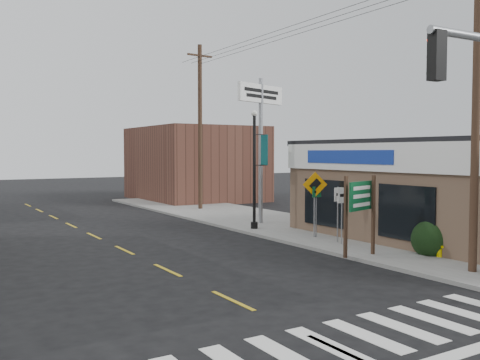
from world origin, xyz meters
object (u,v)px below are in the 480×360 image
guide_sign (361,204)px  fire_hydrant (440,247)px  lamp_post (255,160)px  utility_pole_far (200,125)px  utility_pole_near (476,112)px  dance_center_sign (261,115)px

guide_sign → fire_hydrant: size_ratio=4.25×
fire_hydrant → lamp_post: 9.56m
guide_sign → utility_pole_far: 17.16m
utility_pole_far → guide_sign: bearing=-103.7°
guide_sign → lamp_post: bearing=67.6°
lamp_post → utility_pole_near: (0.63, -10.94, 1.55)m
dance_center_sign → guide_sign: bearing=-120.9°
guide_sign → utility_pole_near: (1.20, -3.48, 2.94)m
lamp_post → utility_pole_near: 11.07m
guide_sign → dance_center_sign: 9.87m
guide_sign → utility_pole_far: size_ratio=0.27×
fire_hydrant → utility_pole_near: utility_pole_near is taller
guide_sign → dance_center_sign: dance_center_sign is taller
lamp_post → dance_center_sign: bearing=25.7°
guide_sign → fire_hydrant: (2.20, -1.52, -1.44)m
utility_pole_near → utility_pole_far: 20.15m
dance_center_sign → utility_pole_far: 7.66m
dance_center_sign → utility_pole_near: 12.51m
guide_sign → lamp_post: size_ratio=0.50×
utility_pole_near → guide_sign: bearing=109.4°
lamp_post → utility_pole_far: utility_pole_far is taller
guide_sign → fire_hydrant: 3.04m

